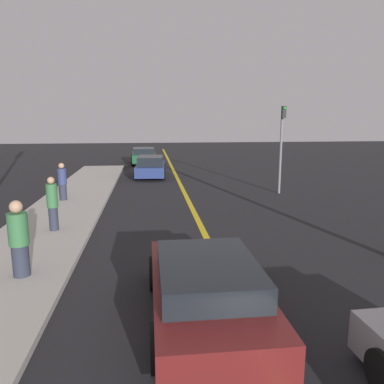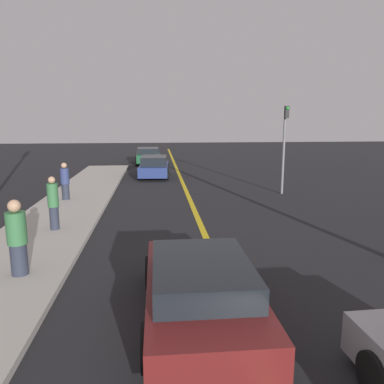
# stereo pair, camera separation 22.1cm
# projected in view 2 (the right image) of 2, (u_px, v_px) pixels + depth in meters

# --- Properties ---
(road_center_line) EXTENTS (0.20, 60.00, 0.01)m
(road_center_line) POSITION_uv_depth(u_px,v_px,m) (193.00, 208.00, 15.24)
(road_center_line) COLOR gold
(road_center_line) RESTS_ON ground_plane
(sidewalk_left) EXTENTS (2.88, 31.35, 0.14)m
(sidewalk_left) POSITION_uv_depth(u_px,v_px,m) (52.00, 225.00, 12.48)
(sidewalk_left) COLOR #ADA89E
(sidewalk_left) RESTS_ON ground_plane
(car_ahead_center) EXTENTS (2.01, 4.30, 1.20)m
(car_ahead_center) POSITION_uv_depth(u_px,v_px,m) (200.00, 289.00, 6.63)
(car_ahead_center) COLOR maroon
(car_ahead_center) RESTS_ON ground_plane
(car_far_distant) EXTENTS (1.99, 3.91, 1.31)m
(car_far_distant) POSITION_uv_depth(u_px,v_px,m) (154.00, 167.00, 23.10)
(car_far_distant) COLOR navy
(car_far_distant) RESTS_ON ground_plane
(car_parked_left_lot) EXTENTS (2.09, 4.00, 1.30)m
(car_parked_left_lot) POSITION_uv_depth(u_px,v_px,m) (148.00, 156.00, 29.84)
(car_parked_left_lot) COLOR #144728
(car_parked_left_lot) RESTS_ON ground_plane
(pedestrian_mid_group) EXTENTS (0.43, 0.43, 1.71)m
(pedestrian_mid_group) POSITION_uv_depth(u_px,v_px,m) (17.00, 238.00, 8.23)
(pedestrian_mid_group) COLOR #282D3D
(pedestrian_mid_group) RESTS_ON sidewalk_left
(pedestrian_far_standing) EXTENTS (0.33, 0.33, 1.68)m
(pedestrian_far_standing) POSITION_uv_depth(u_px,v_px,m) (53.00, 203.00, 11.63)
(pedestrian_far_standing) COLOR #282D3D
(pedestrian_far_standing) RESTS_ON sidewalk_left
(pedestrian_by_sign) EXTENTS (0.37, 0.37, 1.59)m
(pedestrian_by_sign) POSITION_uv_depth(u_px,v_px,m) (65.00, 181.00, 16.00)
(pedestrian_by_sign) COLOR #282D3D
(pedestrian_by_sign) RESTS_ON sidewalk_left
(traffic_light) EXTENTS (0.18, 0.40, 4.14)m
(traffic_light) POSITION_uv_depth(u_px,v_px,m) (284.00, 141.00, 17.58)
(traffic_light) COLOR slate
(traffic_light) RESTS_ON ground_plane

